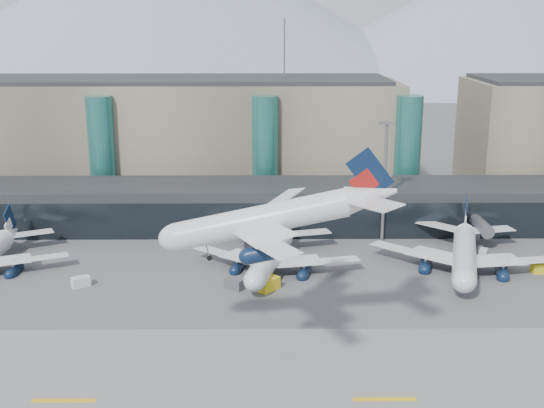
% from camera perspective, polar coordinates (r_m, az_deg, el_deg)
% --- Properties ---
extents(ground, '(900.00, 900.00, 0.00)m').
position_cam_1_polar(ground, '(101.61, -3.49, -11.65)').
color(ground, '#515154').
rests_on(ground, ground).
extents(runway_strip, '(400.00, 40.00, 0.04)m').
position_cam_1_polar(runway_strip, '(88.51, -4.00, -16.04)').
color(runway_strip, slate).
rests_on(runway_strip, ground).
extents(runway_markings, '(128.00, 1.00, 0.02)m').
position_cam_1_polar(runway_markings, '(88.50, -4.00, -16.03)').
color(runway_markings, gold).
rests_on(runway_markings, ground).
extents(concourse, '(170.00, 27.00, 10.00)m').
position_cam_1_polar(concourse, '(153.84, -2.44, -0.18)').
color(concourse, black).
rests_on(concourse, ground).
extents(terminal_main, '(130.00, 30.00, 31.00)m').
position_cam_1_polar(terminal_main, '(185.50, -9.92, 5.59)').
color(terminal_main, gray).
rests_on(terminal_main, ground).
extents(teal_towers, '(116.40, 19.40, 46.00)m').
position_cam_1_polar(teal_towers, '(168.75, -7.39, 4.25)').
color(teal_towers, '#28706B').
rests_on(teal_towers, ground).
extents(mountain_ridge, '(910.00, 400.00, 110.00)m').
position_cam_1_polar(mountain_ridge, '(470.56, 0.85, 15.27)').
color(mountain_ridge, gray).
rests_on(mountain_ridge, ground).
extents(lightmast_mid, '(3.00, 1.20, 25.60)m').
position_cam_1_polar(lightmast_mid, '(144.13, 9.41, 2.43)').
color(lightmast_mid, slate).
rests_on(lightmast_mid, ground).
extents(hero_jet, '(33.15, 33.83, 10.91)m').
position_cam_1_polar(hero_jet, '(89.85, 1.07, -0.46)').
color(hero_jet, silver).
rests_on(hero_jet, ground).
extents(jet_parked_mid, '(33.47, 34.42, 11.06)m').
position_cam_1_polar(jet_parked_mid, '(129.73, 0.20, -3.51)').
color(jet_parked_mid, silver).
rests_on(jet_parked_mid, ground).
extents(jet_parked_right, '(36.22, 37.77, 12.12)m').
position_cam_1_polar(jet_parked_right, '(135.11, 15.84, -3.15)').
color(jet_parked_right, silver).
rests_on(jet_parked_right, ground).
extents(veh_a, '(3.63, 3.15, 1.78)m').
position_cam_1_polar(veh_a, '(126.01, -15.71, -6.28)').
color(veh_a, silver).
rests_on(veh_a, ground).
extents(veh_c, '(3.76, 3.33, 1.86)m').
position_cam_1_polar(veh_c, '(120.51, -3.18, -6.69)').
color(veh_c, '#4A4A4F').
rests_on(veh_c, ground).
extents(veh_d, '(2.44, 3.03, 1.53)m').
position_cam_1_polar(veh_d, '(142.41, 17.26, -3.94)').
color(veh_d, silver).
rests_on(veh_d, ground).
extents(veh_e, '(3.40, 2.08, 1.86)m').
position_cam_1_polar(veh_e, '(137.14, 21.55, -5.01)').
color(veh_e, gold).
rests_on(veh_e, ground).
extents(veh_g, '(2.14, 2.45, 1.23)m').
position_cam_1_polar(veh_g, '(133.66, -0.14, -4.55)').
color(veh_g, silver).
rests_on(veh_g, ground).
extents(veh_h, '(4.18, 4.38, 2.20)m').
position_cam_1_polar(veh_h, '(119.73, -0.27, -6.73)').
color(veh_h, gold).
rests_on(veh_h, ground).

